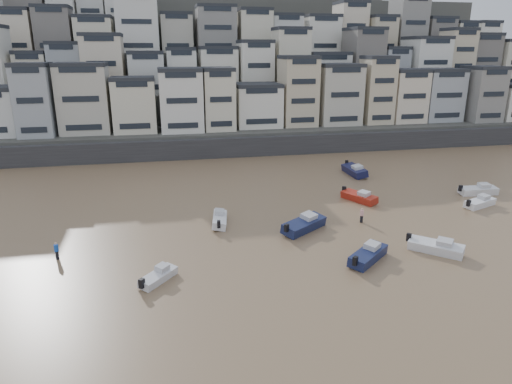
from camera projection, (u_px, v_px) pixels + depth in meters
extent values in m
cube|color=#38383A|center=(259.00, 146.00, 84.47)|extent=(140.00, 3.00, 3.50)
cube|color=#4C4C47|center=(276.00, 136.00, 91.91)|extent=(140.00, 14.00, 4.00)
cube|color=#4C4C47|center=(263.00, 114.00, 102.21)|extent=(140.00, 14.00, 10.00)
cube|color=#4C4C47|center=(252.00, 91.00, 112.21)|extent=(140.00, 14.00, 18.00)
cube|color=#4C4C47|center=(243.00, 72.00, 122.21)|extent=(140.00, 16.00, 26.00)
cube|color=#4C4C47|center=(235.00, 59.00, 134.39)|extent=(140.00, 18.00, 32.00)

